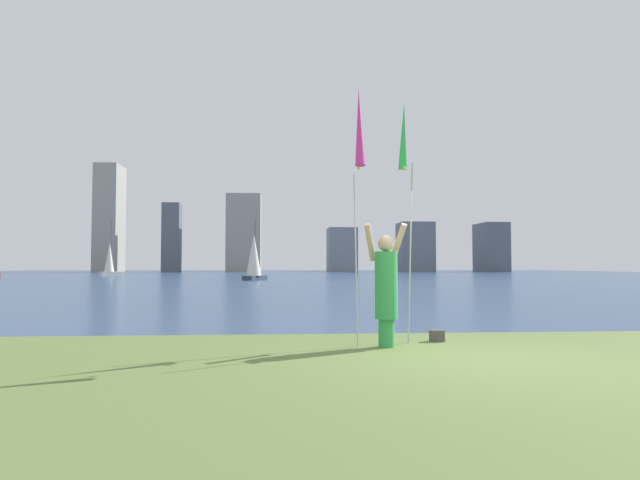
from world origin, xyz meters
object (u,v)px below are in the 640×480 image
kite_flag_right (404,142)px  bag (437,336)px  person (386,286)px  sailboat_2 (254,258)px  kite_flag_left (359,133)px  sailboat_0 (110,261)px

kite_flag_right → bag: (0.52, -0.10, -3.33)m
person → sailboat_2: (-3.98, 37.87, 0.90)m
bag → kite_flag_left: bearing=-152.0°
person → kite_flag_right: bearing=37.5°
sailboat_0 → bag: bearing=-67.5°
bag → sailboat_2: (-4.95, 37.32, 1.77)m
kite_flag_left → kite_flag_right: 1.24m
kite_flag_right → sailboat_0: (-20.26, 50.16, -1.75)m
sailboat_0 → kite_flag_right: bearing=-68.0°
bag → person: bearing=-150.4°
sailboat_0 → sailboat_2: bearing=-39.3°
kite_flag_left → sailboat_2: (-3.53, 38.08, -1.49)m
kite_flag_right → sailboat_2: sailboat_2 is taller
person → bag: (0.97, 0.55, -0.87)m
kite_flag_left → bag: kite_flag_left is taller
bag → kite_flag_right: bearing=169.2°
person → kite_flag_right: size_ratio=0.48×
person → bag: person is taller
kite_flag_right → bag: 3.37m
kite_flag_right → sailboat_0: 54.13m
person → sailboat_2: 38.09m
person → bag: bearing=11.8°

